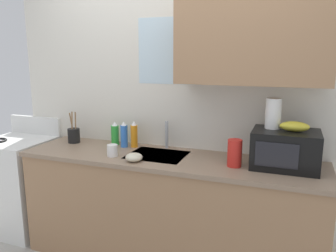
{
  "coord_description": "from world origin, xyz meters",
  "views": [
    {
      "loc": [
        0.9,
        -2.41,
        1.69
      ],
      "look_at": [
        0.0,
        0.0,
        1.15
      ],
      "focal_mm": 36.11,
      "sensor_mm": 36.0,
      "label": 1
    }
  ],
  "objects_px": {
    "banana_bunch": "(295,126)",
    "dish_soap_bottle_orange": "(134,135)",
    "small_bowl": "(134,157)",
    "microwave": "(285,149)",
    "dish_soap_bottle_green": "(115,134)",
    "cereal_canister": "(235,153)",
    "paper_towel_roll": "(273,113)",
    "dish_soap_bottle_blue": "(124,135)",
    "utensil_crock": "(74,135)",
    "mug_white": "(112,150)",
    "stove_range": "(20,184)"
  },
  "relations": [
    {
      "from": "banana_bunch",
      "to": "mug_white",
      "type": "distance_m",
      "value": 1.38
    },
    {
      "from": "banana_bunch",
      "to": "paper_towel_roll",
      "type": "relative_size",
      "value": 0.91
    },
    {
      "from": "microwave",
      "to": "utensil_crock",
      "type": "relative_size",
      "value": 1.57
    },
    {
      "from": "banana_bunch",
      "to": "dish_soap_bottle_orange",
      "type": "relative_size",
      "value": 0.87
    },
    {
      "from": "paper_towel_roll",
      "to": "utensil_crock",
      "type": "height_order",
      "value": "paper_towel_roll"
    },
    {
      "from": "mug_white",
      "to": "utensil_crock",
      "type": "height_order",
      "value": "utensil_crock"
    },
    {
      "from": "microwave",
      "to": "dish_soap_bottle_green",
      "type": "bearing_deg",
      "value": 174.58
    },
    {
      "from": "cereal_canister",
      "to": "small_bowl",
      "type": "relative_size",
      "value": 1.52
    },
    {
      "from": "banana_bunch",
      "to": "utensil_crock",
      "type": "distance_m",
      "value": 1.91
    },
    {
      "from": "utensil_crock",
      "to": "paper_towel_roll",
      "type": "bearing_deg",
      "value": -0.65
    },
    {
      "from": "stove_range",
      "to": "cereal_canister",
      "type": "relative_size",
      "value": 5.45
    },
    {
      "from": "small_bowl",
      "to": "dish_soap_bottle_green",
      "type": "bearing_deg",
      "value": 134.31
    },
    {
      "from": "dish_soap_bottle_blue",
      "to": "cereal_canister",
      "type": "distance_m",
      "value": 1.02
    },
    {
      "from": "dish_soap_bottle_green",
      "to": "mug_white",
      "type": "height_order",
      "value": "dish_soap_bottle_green"
    },
    {
      "from": "paper_towel_roll",
      "to": "dish_soap_bottle_green",
      "type": "bearing_deg",
      "value": 176.36
    },
    {
      "from": "dish_soap_bottle_green",
      "to": "mug_white",
      "type": "bearing_deg",
      "value": -64.31
    },
    {
      "from": "microwave",
      "to": "paper_towel_roll",
      "type": "distance_m",
      "value": 0.27
    },
    {
      "from": "dish_soap_bottle_blue",
      "to": "utensil_crock",
      "type": "distance_m",
      "value": 0.51
    },
    {
      "from": "utensil_crock",
      "to": "small_bowl",
      "type": "relative_size",
      "value": 2.25
    },
    {
      "from": "small_bowl",
      "to": "stove_range",
      "type": "bearing_deg",
      "value": 171.43
    },
    {
      "from": "dish_soap_bottle_green",
      "to": "small_bowl",
      "type": "bearing_deg",
      "value": -45.69
    },
    {
      "from": "stove_range",
      "to": "paper_towel_roll",
      "type": "distance_m",
      "value": 2.47
    },
    {
      "from": "stove_range",
      "to": "utensil_crock",
      "type": "xyz_separation_m",
      "value": [
        0.58,
        0.12,
        0.51
      ]
    },
    {
      "from": "microwave",
      "to": "dish_soap_bottle_green",
      "type": "height_order",
      "value": "microwave"
    },
    {
      "from": "dish_soap_bottle_green",
      "to": "paper_towel_roll",
      "type": "bearing_deg",
      "value": -3.64
    },
    {
      "from": "paper_towel_roll",
      "to": "mug_white",
      "type": "height_order",
      "value": "paper_towel_roll"
    },
    {
      "from": "microwave",
      "to": "dish_soap_bottle_blue",
      "type": "relative_size",
      "value": 2.02
    },
    {
      "from": "dish_soap_bottle_orange",
      "to": "banana_bunch",
      "type": "bearing_deg",
      "value": -5.43
    },
    {
      "from": "stove_range",
      "to": "paper_towel_roll",
      "type": "relative_size",
      "value": 4.91
    },
    {
      "from": "paper_towel_roll",
      "to": "dish_soap_bottle_orange",
      "type": "height_order",
      "value": "paper_towel_roll"
    },
    {
      "from": "mug_white",
      "to": "banana_bunch",
      "type": "bearing_deg",
      "value": 8.05
    },
    {
      "from": "microwave",
      "to": "utensil_crock",
      "type": "distance_m",
      "value": 1.85
    },
    {
      "from": "utensil_crock",
      "to": "dish_soap_bottle_blue",
      "type": "bearing_deg",
      "value": 2.91
    },
    {
      "from": "paper_towel_roll",
      "to": "dish_soap_bottle_blue",
      "type": "xyz_separation_m",
      "value": [
        -1.24,
        0.05,
        -0.27
      ]
    },
    {
      "from": "paper_towel_roll",
      "to": "dish_soap_bottle_green",
      "type": "distance_m",
      "value": 1.38
    },
    {
      "from": "stove_range",
      "to": "microwave",
      "type": "distance_m",
      "value": 2.49
    },
    {
      "from": "dish_soap_bottle_blue",
      "to": "cereal_canister",
      "type": "height_order",
      "value": "dish_soap_bottle_blue"
    },
    {
      "from": "dish_soap_bottle_green",
      "to": "dish_soap_bottle_orange",
      "type": "bearing_deg",
      "value": -3.54
    },
    {
      "from": "dish_soap_bottle_orange",
      "to": "small_bowl",
      "type": "bearing_deg",
      "value": -64.29
    },
    {
      "from": "banana_bunch",
      "to": "small_bowl",
      "type": "xyz_separation_m",
      "value": [
        -1.12,
        -0.25,
        -0.27
      ]
    },
    {
      "from": "dish_soap_bottle_orange",
      "to": "small_bowl",
      "type": "height_order",
      "value": "dish_soap_bottle_orange"
    },
    {
      "from": "mug_white",
      "to": "utensil_crock",
      "type": "bearing_deg",
      "value": 154.75
    },
    {
      "from": "microwave",
      "to": "dish_soap_bottle_orange",
      "type": "bearing_deg",
      "value": 174.29
    },
    {
      "from": "dish_soap_bottle_blue",
      "to": "cereal_canister",
      "type": "bearing_deg",
      "value": -11.1
    },
    {
      "from": "dish_soap_bottle_green",
      "to": "microwave",
      "type": "bearing_deg",
      "value": -5.42
    },
    {
      "from": "dish_soap_bottle_orange",
      "to": "dish_soap_bottle_blue",
      "type": "bearing_deg",
      "value": -161.26
    },
    {
      "from": "mug_white",
      "to": "small_bowl",
      "type": "distance_m",
      "value": 0.23
    },
    {
      "from": "dish_soap_bottle_blue",
      "to": "utensil_crock",
      "type": "height_order",
      "value": "utensil_crock"
    },
    {
      "from": "dish_soap_bottle_orange",
      "to": "mug_white",
      "type": "height_order",
      "value": "dish_soap_bottle_orange"
    },
    {
      "from": "stove_range",
      "to": "small_bowl",
      "type": "bearing_deg",
      "value": -8.57
    }
  ]
}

